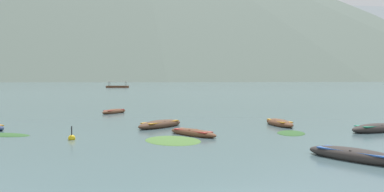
{
  "coord_description": "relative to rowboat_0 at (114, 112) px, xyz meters",
  "views": [
    {
      "loc": [
        -0.86,
        -8.99,
        3.13
      ],
      "look_at": [
        -2.68,
        38.13,
        1.21
      ],
      "focal_mm": 38.91,
      "sensor_mm": 36.0,
      "label": 1
    }
  ],
  "objects": [
    {
      "name": "weed_patch_3",
      "position": [
        13.44,
        -13.66,
        -0.15
      ],
      "size": [
        1.97,
        2.82,
        0.14
      ],
      "primitive_type": "ellipsoid",
      "rotation": [
        0.0,
        0.0,
        1.41
      ],
      "color": "#2D5628",
      "rests_on": "ground"
    },
    {
      "name": "weed_patch_0",
      "position": [
        -2.95,
        -15.03,
        -0.15
      ],
      "size": [
        3.86,
        2.38,
        0.14
      ],
      "primitive_type": "ellipsoid",
      "rotation": [
        0.0,
        0.0,
        2.89
      ],
      "color": "#2D5628",
      "rests_on": "ground"
    },
    {
      "name": "ground_plane",
      "position": [
        9.49,
        1471.21,
        -0.15
      ],
      "size": [
        6000.0,
        6000.0,
        0.0
      ],
      "primitive_type": "plane",
      "color": "#476066"
    },
    {
      "name": "mountain_2",
      "position": [
        -267.98,
        1564.01,
        305.61
      ],
      "size": [
        2419.19,
        2419.19,
        611.53
      ],
      "primitive_type": "cone",
      "color": "#56665B",
      "rests_on": "ground"
    },
    {
      "name": "mountain_1",
      "position": [
        -774.6,
        1751.48,
        147.09
      ],
      "size": [
        988.13,
        988.13,
        294.49
      ],
      "primitive_type": "cone",
      "color": "#4C5B56",
      "rests_on": "ground"
    },
    {
      "name": "weed_patch_2",
      "position": [
        6.84,
        -16.8,
        -0.15
      ],
      "size": [
        3.97,
        4.4,
        0.14
      ],
      "primitive_type": "ellipsoid",
      "rotation": [
        0.0,
        0.0,
        1.99
      ],
      "color": "#477033",
      "rests_on": "ground"
    },
    {
      "name": "rowboat_1",
      "position": [
        14.3,
        -21.64,
        0.03
      ],
      "size": [
        3.46,
        3.81,
        0.59
      ],
      "color": "#2D2826",
      "rests_on": "ground"
    },
    {
      "name": "rowboat_3",
      "position": [
        7.79,
        -14.81,
        -0.01
      ],
      "size": [
        3.13,
        3.15,
        0.45
      ],
      "color": "brown",
      "rests_on": "ground"
    },
    {
      "name": "rowboat_6",
      "position": [
        18.63,
        -12.78,
        0.04
      ],
      "size": [
        3.88,
        2.86,
        0.63
      ],
      "color": "#2D2826",
      "rests_on": "ground"
    },
    {
      "name": "rowboat_2",
      "position": [
        13.45,
        -9.65,
        0.02
      ],
      "size": [
        1.95,
        3.75,
        0.54
      ],
      "color": "brown",
      "rests_on": "ground"
    },
    {
      "name": "ferry_2",
      "position": [
        -24.51,
        113.2,
        0.29
      ],
      "size": [
        8.0,
        2.74,
        2.54
      ],
      "color": "brown",
      "rests_on": "ground"
    },
    {
      "name": "rowboat_0",
      "position": [
        0.0,
        0.0,
        0.0
      ],
      "size": [
        2.19,
        3.26,
        0.49
      ],
      "color": "brown",
      "rests_on": "ground"
    },
    {
      "name": "mountain_3",
      "position": [
        338.44,
        1674.15,
        249.89
      ],
      "size": [
        2163.75,
        2163.75,
        500.08
      ],
      "primitive_type": "cone",
      "color": "slate",
      "rests_on": "ground"
    },
    {
      "name": "mooring_buoy",
      "position": [
        1.6,
        -16.71,
        -0.07
      ],
      "size": [
        0.37,
        0.37,
        0.81
      ],
      "color": "yellow",
      "rests_on": "ground"
    },
    {
      "name": "rowboat_4",
      "position": [
        5.52,
        -10.93,
        0.03
      ],
      "size": [
        3.22,
        4.02,
        0.58
      ],
      "color": "#4C3323",
      "rests_on": "ground"
    }
  ]
}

